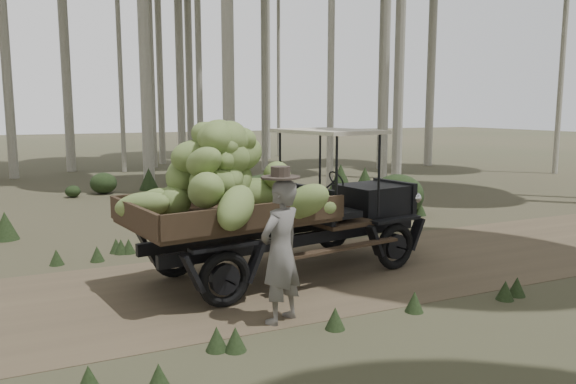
# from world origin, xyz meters

# --- Properties ---
(ground) EXTENTS (120.00, 120.00, 0.00)m
(ground) POSITION_xyz_m (0.00, 0.00, 0.00)
(ground) COLOR #473D2B
(ground) RESTS_ON ground
(dirt_track) EXTENTS (70.00, 4.00, 0.01)m
(dirt_track) POSITION_xyz_m (0.00, 0.00, 0.00)
(dirt_track) COLOR brown
(dirt_track) RESTS_ON ground
(banana_truck) EXTENTS (5.80, 3.14, 2.78)m
(banana_truck) POSITION_xyz_m (1.47, 0.13, 1.66)
(banana_truck) COLOR black
(banana_truck) RESTS_ON ground
(farmer) EXTENTS (0.85, 0.74, 2.12)m
(farmer) POSITION_xyz_m (1.17, -1.75, 1.00)
(farmer) COLOR #635F5B
(farmer) RESTS_ON ground
(undergrowth) EXTENTS (22.44, 24.31, 1.33)m
(undergrowth) POSITION_xyz_m (0.09, 0.37, 0.54)
(undergrowth) COLOR #233319
(undergrowth) RESTS_ON ground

